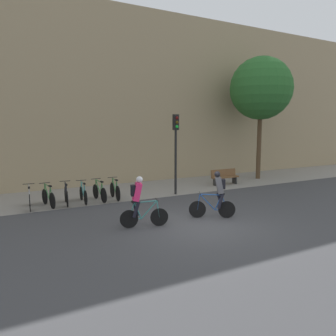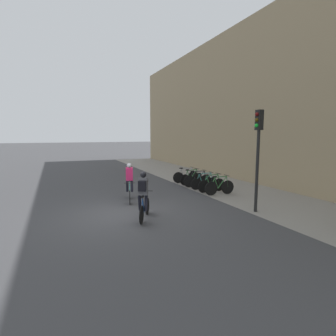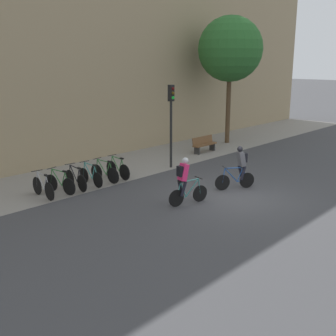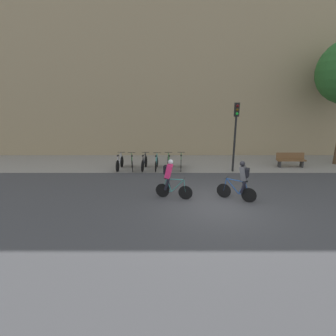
% 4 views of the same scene
% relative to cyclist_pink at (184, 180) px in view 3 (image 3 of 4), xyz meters
% --- Properties ---
extents(ground, '(200.00, 200.00, 0.00)m').
position_rel_cyclist_pink_xyz_m(ground, '(1.97, -0.75, -0.95)').
color(ground, '#3D3D3F').
extents(kerb_strip, '(44.00, 4.50, 0.01)m').
position_rel_cyclist_pink_xyz_m(kerb_strip, '(1.97, 6.00, -0.94)').
color(kerb_strip, gray).
rests_on(kerb_strip, ground).
extents(building_facade, '(44.00, 0.60, 10.22)m').
position_rel_cyclist_pink_xyz_m(building_facade, '(1.97, 8.55, 4.16)').
color(building_facade, '#9E8966').
rests_on(building_facade, ground).
extents(cyclist_pink, '(1.61, 0.60, 1.75)m').
position_rel_cyclist_pink_xyz_m(cyclist_pink, '(0.00, 0.00, 0.00)').
color(cyclist_pink, black).
rests_on(cyclist_pink, ground).
extents(cyclist_grey, '(1.52, 0.88, 1.76)m').
position_rel_cyclist_pink_xyz_m(cyclist_grey, '(3.01, -0.32, -0.00)').
color(cyclist_grey, black).
rests_on(cyclist_grey, ground).
extents(parked_bike_0, '(0.46, 1.71, 0.98)m').
position_rel_cyclist_pink_xyz_m(parked_bike_0, '(-3.00, 4.47, -0.54)').
color(parked_bike_0, black).
rests_on(parked_bike_0, ground).
extents(parked_bike_1, '(0.46, 1.65, 0.97)m').
position_rel_cyclist_pink_xyz_m(parked_bike_1, '(-2.26, 4.47, -0.54)').
color(parked_bike_1, black).
rests_on(parked_bike_1, ground).
extents(parked_bike_2, '(0.46, 1.71, 0.98)m').
position_rel_cyclist_pink_xyz_m(parked_bike_2, '(-1.52, 4.47, -0.54)').
color(parked_bike_2, black).
rests_on(parked_bike_2, ground).
extents(parked_bike_3, '(0.46, 1.66, 0.96)m').
position_rel_cyclist_pink_xyz_m(parked_bike_3, '(-0.78, 4.47, -0.55)').
color(parked_bike_3, black).
rests_on(parked_bike_3, ground).
extents(parked_bike_4, '(0.46, 1.71, 0.98)m').
position_rel_cyclist_pink_xyz_m(parked_bike_4, '(-0.04, 4.47, -0.54)').
color(parked_bike_4, black).
rests_on(parked_bike_4, ground).
extents(parked_bike_5, '(0.46, 1.66, 0.99)m').
position_rel_cyclist_pink_xyz_m(parked_bike_5, '(0.70, 4.47, -0.53)').
color(parked_bike_5, black).
rests_on(parked_bike_5, ground).
extents(traffic_light_pole, '(0.26, 0.30, 3.96)m').
position_rel_cyclist_pink_xyz_m(traffic_light_pole, '(3.74, 4.06, 1.78)').
color(traffic_light_pole, black).
rests_on(traffic_light_pole, ground).
extents(bench, '(1.74, 0.44, 0.89)m').
position_rel_cyclist_pink_xyz_m(bench, '(7.57, 5.04, -0.47)').
color(bench, brown).
rests_on(bench, ground).
extents(street_tree_0, '(3.90, 3.90, 7.67)m').
position_rel_cyclist_pink_xyz_m(street_tree_0, '(10.83, 5.76, 4.76)').
color(street_tree_0, '#4C3823').
rests_on(street_tree_0, ground).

